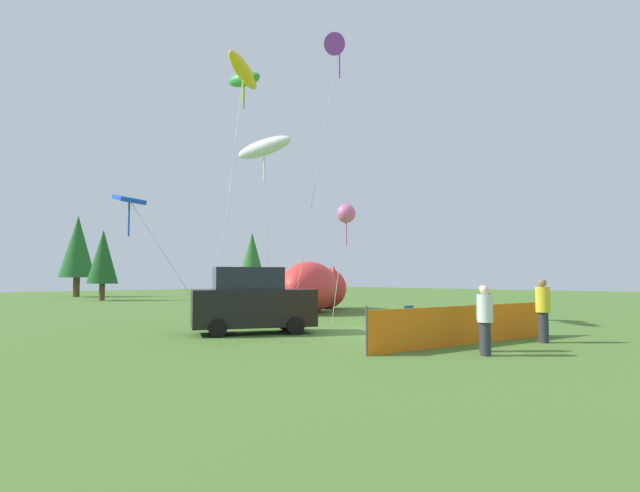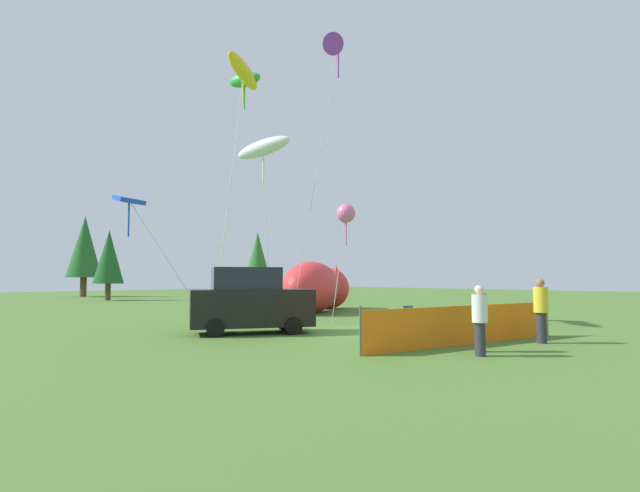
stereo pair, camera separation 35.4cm
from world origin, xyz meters
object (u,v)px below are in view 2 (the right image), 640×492
object	(u,v)px
kite_green_fish	(244,81)
spectator_in_blue_shirt	(480,318)
folding_chair	(405,315)
kite_white_ghost	(263,148)
kite_purple_delta	(338,45)
kite_blue_box	(130,202)
kite_pink_octopus	(346,214)
spectator_in_yellow_shirt	(479,315)
spectator_in_green_shirt	(541,308)
kite_yellow_hero	(243,73)
parked_car	(250,301)
inflatable_cat	(316,289)

from	to	relation	value
kite_green_fish	spectator_in_blue_shirt	bearing A→B (deg)	-96.53
folding_chair	kite_white_ghost	xyz separation A→B (m)	(-3.33, 4.07, 6.25)
kite_white_ghost	kite_purple_delta	size ratio (longest dim) A/B	0.65
folding_chair	kite_blue_box	xyz separation A→B (m)	(-7.38, 6.52, 4.02)
kite_pink_octopus	folding_chair	bearing A→B (deg)	-84.51
spectator_in_yellow_shirt	kite_purple_delta	size ratio (longest dim) A/B	0.15
spectator_in_green_shirt	kite_yellow_hero	bearing A→B (deg)	104.58
spectator_in_blue_shirt	folding_chair	bearing A→B (deg)	52.85
folding_chair	kite_yellow_hero	bearing A→B (deg)	39.94
kite_blue_box	kite_purple_delta	world-z (taller)	kite_purple_delta
kite_white_ghost	kite_blue_box	distance (m)	5.23
spectator_in_yellow_shirt	kite_green_fish	size ratio (longest dim) A/B	0.15
kite_white_ghost	kite_purple_delta	distance (m)	4.75
kite_green_fish	kite_purple_delta	size ratio (longest dim) A/B	0.97
folding_chair	kite_pink_octopus	bearing A→B (deg)	17.21
kite_yellow_hero	kite_blue_box	bearing A→B (deg)	170.12
spectator_in_green_shirt	kite_blue_box	distance (m)	13.93
kite_yellow_hero	spectator_in_green_shirt	bearing A→B (deg)	-75.42
kite_pink_octopus	kite_blue_box	world-z (taller)	kite_blue_box
spectator_in_yellow_shirt	spectator_in_blue_shirt	xyz separation A→B (m)	(-0.63, -0.36, -0.00)
parked_car	kite_green_fish	size ratio (longest dim) A/B	0.40
folding_chair	inflatable_cat	bearing A→B (deg)	-12.41
spectator_in_green_shirt	parked_car	bearing A→B (deg)	119.90
spectator_in_blue_shirt	kite_white_ghost	xyz separation A→B (m)	(0.37, 8.96, 5.85)
kite_white_ghost	folding_chair	bearing A→B (deg)	-50.67
parked_car	kite_purple_delta	xyz separation A→B (m)	(3.11, -1.10, 9.48)
parked_car	kite_white_ghost	xyz separation A→B (m)	(1.44, 1.24, 5.70)
inflatable_cat	spectator_in_yellow_shirt	world-z (taller)	inflatable_cat
inflatable_cat	kite_pink_octopus	world-z (taller)	kite_pink_octopus
spectator_in_blue_shirt	kite_yellow_hero	size ratio (longest dim) A/B	0.15
inflatable_cat	kite_pink_octopus	xyz separation A→B (m)	(-4.23, -6.20, 3.15)
folding_chair	kite_purple_delta	size ratio (longest dim) A/B	0.08
parked_car	spectator_in_yellow_shirt	xyz separation A→B (m)	(1.70, -7.36, -0.14)
spectator_in_blue_shirt	kite_purple_delta	size ratio (longest dim) A/B	0.15
kite_purple_delta	inflatable_cat	bearing A→B (deg)	51.71
folding_chair	kite_blue_box	world-z (taller)	kite_blue_box
inflatable_cat	kite_white_ghost	world-z (taller)	kite_white_ghost
kite_blue_box	spectator_in_yellow_shirt	bearing A→B (deg)	-68.72
spectator_in_green_shirt	kite_green_fish	xyz separation A→B (m)	(-2.07, 11.65, 9.41)
kite_green_fish	kite_blue_box	world-z (taller)	kite_green_fish
inflatable_cat	kite_pink_octopus	distance (m)	8.14
parked_car	spectator_in_yellow_shirt	size ratio (longest dim) A/B	2.57
folding_chair	spectator_in_blue_shirt	xyz separation A→B (m)	(-3.71, -4.89, 0.41)
spectator_in_blue_shirt	kite_green_fish	distance (m)	15.04
parked_car	kite_pink_octopus	xyz separation A→B (m)	(4.52, -0.15, 3.34)
folding_chair	kite_blue_box	bearing A→B (deg)	60.27
spectator_in_blue_shirt	parked_car	bearing A→B (deg)	97.90
kite_blue_box	kite_purple_delta	size ratio (longest dim) A/B	0.43
spectator_in_yellow_shirt	kite_purple_delta	world-z (taller)	kite_purple_delta
inflatable_cat	spectator_in_green_shirt	bearing A→B (deg)	-137.27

